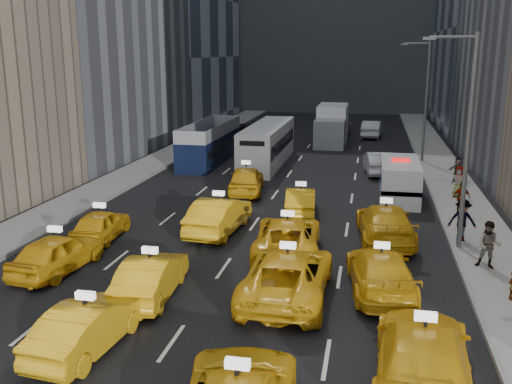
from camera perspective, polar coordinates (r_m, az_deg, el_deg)
ground at (r=15.75m, az=-11.01°, el=-18.02°), size 160.00×160.00×0.00m
sidewalk_west at (r=41.34m, az=-11.41°, el=2.22°), size 3.00×90.00×0.15m
sidewalk_east at (r=38.49m, az=18.80°, el=0.89°), size 3.00×90.00×0.15m
curb_west at (r=40.80m, az=-9.53°, el=2.18°), size 0.15×90.00×0.18m
curb_east at (r=38.33m, az=16.66°, el=1.02°), size 0.15×90.00×0.18m
streetlight_near at (r=24.78m, az=20.21°, el=5.31°), size 2.15×0.22×9.00m
streetlight_far at (r=44.55m, az=16.52°, el=9.06°), size 2.15×0.22×9.00m
taxi_5 at (r=17.21m, az=-16.47°, el=-12.74°), size 1.93×4.46×1.43m
taxi_7 at (r=15.47m, az=16.33°, el=-15.38°), size 2.68×5.91×1.68m
taxi_8 at (r=23.21m, az=-19.29°, el=-5.79°), size 2.23×4.56×1.50m
taxi_9 at (r=20.13m, az=-10.45°, el=-8.29°), size 1.87×4.55×1.47m
taxi_10 at (r=19.75m, az=3.18°, el=-8.22°), size 2.76×5.98×1.66m
taxi_11 at (r=20.63m, az=12.35°, el=-7.77°), size 2.74×5.42×1.51m
taxi_12 at (r=26.54m, az=-15.27°, el=-3.17°), size 1.89×4.14×1.38m
taxi_13 at (r=26.64m, az=-3.73°, el=-2.31°), size 2.14×5.16×1.66m
taxi_14 at (r=23.73m, az=3.17°, el=-4.48°), size 3.09×5.85×1.57m
taxi_15 at (r=26.05m, az=12.80°, el=-3.04°), size 2.82×5.83×1.64m
taxi_16 at (r=33.93m, az=-0.99°, el=1.25°), size 2.56×5.03×1.64m
taxi_17 at (r=29.65m, az=4.49°, el=-0.90°), size 1.89×4.36×1.40m
nypd_van at (r=33.51m, az=14.16°, el=1.09°), size 2.24×5.54×2.36m
double_decker at (r=43.82m, az=-4.60°, el=4.96°), size 3.15×10.33×2.96m
city_bus at (r=42.78m, az=1.18°, el=4.77°), size 2.40×11.43×2.95m
box_truck at (r=52.53m, az=7.59°, el=6.64°), size 3.38×7.81×3.46m
misc_car_0 at (r=40.25m, az=12.09°, el=2.88°), size 2.14×4.80×1.53m
misc_car_1 at (r=54.36m, az=-1.33°, el=6.03°), size 3.42×6.07×1.60m
misc_car_2 at (r=59.96m, az=8.40°, el=6.63°), size 2.39×5.58×1.60m
misc_car_3 at (r=57.72m, az=2.92°, el=6.42°), size 2.22×4.50×1.48m
misc_car_4 at (r=57.32m, az=11.48°, el=6.20°), size 2.08×5.12×1.65m
pedestrian_1 at (r=23.58m, az=22.27°, el=-4.91°), size 1.00×0.73×1.85m
pedestrian_2 at (r=26.48m, az=19.92°, el=-2.67°), size 1.22×0.55×1.87m
pedestrian_3 at (r=30.97m, az=19.83°, el=-0.53°), size 1.05×0.68×1.65m
pedestrian_4 at (r=34.41m, az=19.61°, el=0.98°), size 0.98×0.77×1.77m
pedestrian_5 at (r=38.58m, az=19.52°, el=2.14°), size 1.47×0.92×1.53m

